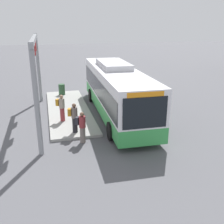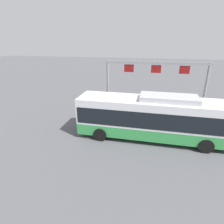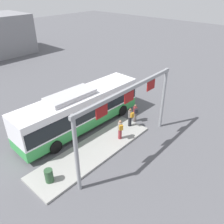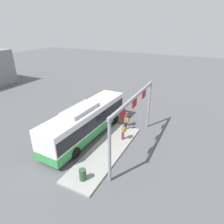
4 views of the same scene
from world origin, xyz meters
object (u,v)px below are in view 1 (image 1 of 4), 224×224
(person_waiting_near, at_px, (82,126))
(trash_bin, at_px, (62,89))
(bus_main, at_px, (116,89))
(person_boarding, at_px, (74,117))
(person_waiting_mid, at_px, (62,107))

(person_waiting_near, relative_size, trash_bin, 1.86)
(bus_main, height_order, trash_bin, bus_main)
(person_boarding, relative_size, trash_bin, 1.86)
(bus_main, height_order, person_waiting_near, bus_main)
(person_waiting_mid, distance_m, trash_bin, 6.26)
(trash_bin, bearing_deg, bus_main, 30.34)
(person_waiting_mid, relative_size, trash_bin, 1.86)
(person_boarding, bearing_deg, person_waiting_mid, 116.78)
(person_boarding, relative_size, person_waiting_mid, 1.00)
(person_waiting_mid, bearing_deg, trash_bin, 120.04)
(person_boarding, relative_size, person_waiting_near, 1.00)
(bus_main, xyz_separation_m, person_waiting_mid, (0.73, -3.66, -0.76))
(person_boarding, xyz_separation_m, trash_bin, (-8.18, -0.10, -0.44))
(person_waiting_near, bearing_deg, person_waiting_mid, 139.07)
(person_waiting_mid, bearing_deg, person_boarding, -40.67)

